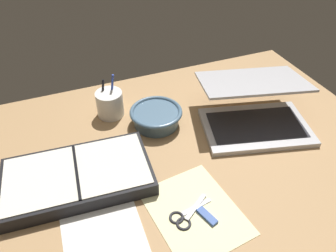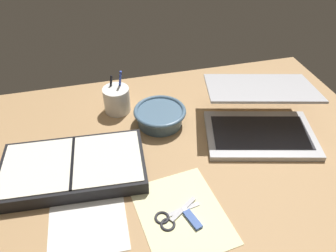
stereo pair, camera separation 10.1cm
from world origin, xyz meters
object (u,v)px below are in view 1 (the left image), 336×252
Objects in this scene: bowl at (155,116)px; pen_cup at (110,104)px; planner at (78,176)px; laptop at (254,111)px; scissors at (184,217)px.

pen_cup reaches higher than bowl.
pen_cup reaches higher than planner.
laptop is at bearing -20.69° from bowl.
planner is at bearing 113.48° from scissors.
bowl is at bearing 33.63° from planner.
laptop is 49.54cm from pen_cup.
laptop is 33.36cm from bowl.
planner is at bearing -150.55° from bowl.
bowl is 1.41× the size of scissors.
planner is (-60.10, -4.58, -2.94)cm from laptop.
pen_cup is at bearing 75.11° from scissors.
planner is (-16.11, -27.35, -2.35)cm from pen_cup.
laptop is 0.99× the size of planner.
pen_cup is at bearing 139.40° from bowl.
laptop is at bearing 8.54° from planner.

